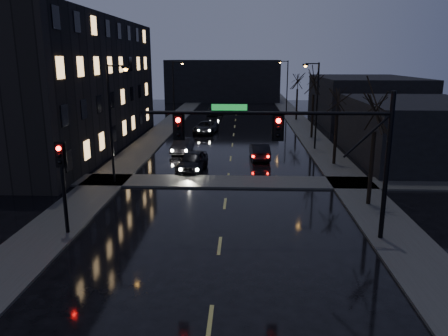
# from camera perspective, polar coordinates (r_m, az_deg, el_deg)

# --- Properties ---
(sidewalk_left) EXTENTS (3.00, 140.00, 0.12)m
(sidewalk_left) POSITION_cam_1_polar(r_m,az_deg,el_deg) (47.30, -9.19, 3.85)
(sidewalk_left) COLOR #2D2D2B
(sidewalk_left) RESTS_ON ground
(sidewalk_right) EXTENTS (3.00, 140.00, 0.12)m
(sidewalk_right) POSITION_cam_1_polar(r_m,az_deg,el_deg) (46.94, 11.64, 3.66)
(sidewalk_right) COLOR #2D2D2B
(sidewalk_right) RESTS_ON ground
(sidewalk_cross) EXTENTS (40.00, 3.00, 0.12)m
(sidewalk_cross) POSITION_cam_1_polar(r_m,az_deg,el_deg) (30.27, 0.47, -1.80)
(sidewalk_cross) COLOR #2D2D2B
(sidewalk_cross) RESTS_ON ground
(apartment_block) EXTENTS (12.00, 30.00, 12.00)m
(apartment_block) POSITION_cam_1_polar(r_m,az_deg,el_deg) (44.26, -21.18, 10.15)
(apartment_block) COLOR black
(apartment_block) RESTS_ON ground
(commercial_right_near) EXTENTS (10.00, 14.00, 5.00)m
(commercial_right_near) POSITION_cam_1_polar(r_m,az_deg,el_deg) (39.79, 23.88, 4.45)
(commercial_right_near) COLOR black
(commercial_right_near) RESTS_ON ground
(commercial_right_far) EXTENTS (12.00, 18.00, 6.00)m
(commercial_right_far) POSITION_cam_1_polar(r_m,az_deg,el_deg) (60.96, 17.87, 8.44)
(commercial_right_far) COLOR black
(commercial_right_far) RESTS_ON ground
(far_block) EXTENTS (22.00, 10.00, 8.00)m
(far_block) POSITION_cam_1_polar(r_m,az_deg,el_deg) (88.78, -0.12, 11.35)
(far_block) COLOR black
(far_block) RESTS_ON ground
(signal_mast) EXTENTS (11.11, 0.41, 7.00)m
(signal_mast) POSITION_cam_1_polar(r_m,az_deg,el_deg) (20.09, 10.59, 3.83)
(signal_mast) COLOR black
(signal_mast) RESTS_ON ground
(signal_pole_left) EXTENTS (0.35, 0.41, 4.53)m
(signal_pole_left) POSITION_cam_1_polar(r_m,az_deg,el_deg) (22.01, -20.35, -0.88)
(signal_pole_left) COLOR black
(signal_pole_left) RESTS_ON ground
(tree_near) EXTENTS (3.52, 3.52, 8.08)m
(tree_near) POSITION_cam_1_polar(r_m,az_deg,el_deg) (25.76, 19.36, 8.55)
(tree_near) COLOR black
(tree_near) RESTS_ON ground
(tree_mid_a) EXTENTS (3.30, 3.30, 7.58)m
(tree_mid_a) POSITION_cam_1_polar(r_m,az_deg,el_deg) (35.46, 14.71, 9.58)
(tree_mid_a) COLOR black
(tree_mid_a) RESTS_ON ground
(tree_mid_b) EXTENTS (3.74, 3.74, 8.59)m
(tree_mid_b) POSITION_cam_1_polar(r_m,az_deg,el_deg) (47.20, 11.73, 11.73)
(tree_mid_b) COLOR black
(tree_mid_b) RESTS_ON ground
(tree_far) EXTENTS (3.43, 3.43, 7.88)m
(tree_far) POSITION_cam_1_polar(r_m,az_deg,el_deg) (61.07, 9.63, 11.80)
(tree_far) COLOR black
(tree_far) RESTS_ON ground
(streetlight_l_near) EXTENTS (1.53, 0.28, 8.00)m
(streetlight_l_near) POSITION_cam_1_polar(r_m,az_deg,el_deg) (30.06, -14.25, 6.83)
(streetlight_l_near) COLOR black
(streetlight_l_near) RESTS_ON ground
(streetlight_l_far) EXTENTS (1.53, 0.28, 8.00)m
(streetlight_l_far) POSITION_cam_1_polar(r_m,az_deg,el_deg) (56.36, -6.41, 10.42)
(streetlight_l_far) COLOR black
(streetlight_l_far) RESTS_ON ground
(streetlight_r_mid) EXTENTS (1.53, 0.28, 8.00)m
(streetlight_r_mid) POSITION_cam_1_polar(r_m,az_deg,el_deg) (41.27, 11.77, 8.86)
(streetlight_r_mid) COLOR black
(streetlight_r_mid) RESTS_ON ground
(streetlight_r_far) EXTENTS (1.53, 0.28, 8.00)m
(streetlight_r_far) POSITION_cam_1_polar(r_m,az_deg,el_deg) (68.99, 8.09, 11.04)
(streetlight_r_far) COLOR black
(streetlight_r_far) RESTS_ON ground
(oncoming_car_a) EXTENTS (2.39, 4.68, 1.53)m
(oncoming_car_a) POSITION_cam_1_polar(r_m,az_deg,el_deg) (33.37, -4.16, 0.93)
(oncoming_car_a) COLOR black
(oncoming_car_a) RESTS_ON ground
(oncoming_car_b) EXTENTS (1.80, 4.17, 1.33)m
(oncoming_car_b) POSITION_cam_1_polar(r_m,az_deg,el_deg) (39.87, -5.45, 2.95)
(oncoming_car_b) COLOR black
(oncoming_car_b) RESTS_ON ground
(oncoming_car_c) EXTENTS (2.93, 5.22, 1.38)m
(oncoming_car_c) POSITION_cam_1_polar(r_m,az_deg,el_deg) (50.22, -2.41, 5.35)
(oncoming_car_c) COLOR black
(oncoming_car_c) RESTS_ON ground
(oncoming_car_d) EXTENTS (2.72, 5.27, 1.46)m
(oncoming_car_d) POSITION_cam_1_polar(r_m,az_deg,el_deg) (66.65, -1.17, 7.58)
(oncoming_car_d) COLOR black
(oncoming_car_d) RESTS_ON ground
(lead_car) EXTENTS (1.74, 4.31, 1.39)m
(lead_car) POSITION_cam_1_polar(r_m,az_deg,el_deg) (37.32, 4.67, 2.23)
(lead_car) COLOR black
(lead_car) RESTS_ON ground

